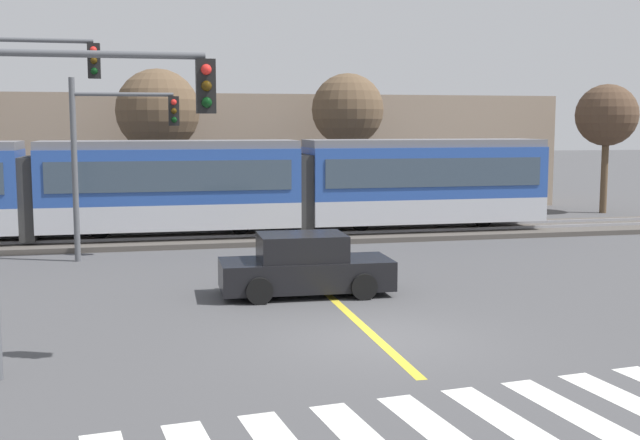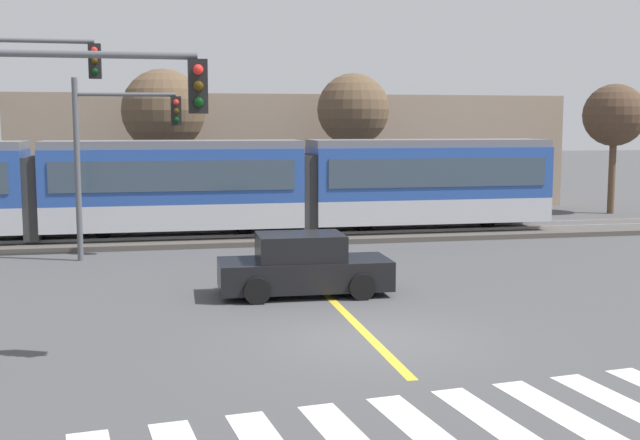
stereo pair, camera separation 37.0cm
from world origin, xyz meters
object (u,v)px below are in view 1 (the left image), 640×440
object	(u,v)px
light_rail_tram	(170,185)
bare_tree_far_east	(607,116)
bare_tree_west	(158,111)
traffic_light_near_left	(71,148)
bare_tree_east	(348,110)
sedan_crossing	(305,267)
traffic_light_far_left	(112,142)

from	to	relation	value
light_rail_tram	bare_tree_far_east	size ratio (longest dim) A/B	4.64
bare_tree_west	traffic_light_near_left	bearing A→B (deg)	-95.07
bare_tree_west	bare_tree_east	distance (m)	8.27
bare_tree_west	bare_tree_east	size ratio (longest dim) A/B	1.01
traffic_light_near_left	bare_tree_far_east	xyz separation A→B (m)	(22.43, 20.20, 0.74)
traffic_light_near_left	bare_tree_west	world-z (taller)	bare_tree_west
sedan_crossing	bare_tree_east	bearing A→B (deg)	71.84
traffic_light_far_left	bare_tree_east	size ratio (longest dim) A/B	0.87
bare_tree_west	bare_tree_far_east	xyz separation A→B (m)	(20.56, -0.88, -0.16)
traffic_light_far_left	bare_tree_west	world-z (taller)	bare_tree_west
traffic_light_near_left	traffic_light_far_left	bearing A→B (deg)	88.71
sedan_crossing	traffic_light_far_left	world-z (taller)	traffic_light_far_left
light_rail_tram	traffic_light_far_left	xyz separation A→B (m)	(-1.85, -3.55, 1.60)
light_rail_tram	bare_tree_east	size ratio (longest dim) A/B	4.36
sedan_crossing	traffic_light_far_left	size ratio (longest dim) A/B	0.76
light_rail_tram	sedan_crossing	world-z (taller)	light_rail_tram
traffic_light_far_left	traffic_light_near_left	bearing A→B (deg)	-91.29
sedan_crossing	bare_tree_west	size ratio (longest dim) A/B	0.65
light_rail_tram	traffic_light_far_left	bearing A→B (deg)	-117.52
traffic_light_far_left	traffic_light_near_left	distance (m)	11.66
traffic_light_near_left	bare_tree_west	distance (m)	21.18
light_rail_tram	bare_tree_far_east	distance (m)	21.07
light_rail_tram	bare_tree_east	xyz separation A→B (m)	(8.03, 5.87, 2.74)
traffic_light_near_left	bare_tree_east	xyz separation A→B (m)	(10.14, 21.08, 0.97)
traffic_light_near_left	bare_tree_east	size ratio (longest dim) A/B	0.89
light_rail_tram	traffic_light_near_left	bearing A→B (deg)	-97.91
traffic_light_far_left	bare_tree_far_east	xyz separation A→B (m)	(22.16, 8.55, 0.91)
bare_tree_east	sedan_crossing	bearing A→B (deg)	-108.16
traffic_light_near_left	light_rail_tram	bearing A→B (deg)	82.09
bare_tree_west	bare_tree_far_east	world-z (taller)	bare_tree_west
sedan_crossing	light_rail_tram	bearing A→B (deg)	106.41
sedan_crossing	traffic_light_far_left	distance (m)	8.38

